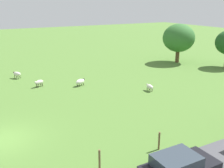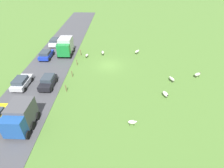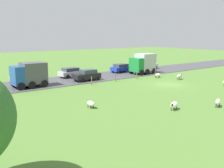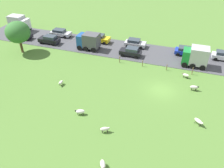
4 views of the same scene
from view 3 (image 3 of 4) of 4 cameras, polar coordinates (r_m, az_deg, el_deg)
The scene contains 18 objects.
ground_plane at distance 36.52m, azimuth 11.75°, elevation -0.11°, with size 160.00×160.00×0.00m, color #517A33.
road_strip at distance 44.37m, azimuth 0.91°, elevation 2.02°, with size 8.00×80.00×0.06m, color #47474C.
sheep_1 at distance 24.27m, azimuth 13.26°, elevation -4.38°, with size 0.92×1.31×0.77m.
sheep_2 at distance 26.48m, azimuth 21.89°, elevation -3.58°, with size 0.89×1.18×0.75m.
sheep_3 at distance 24.29m, azimuth -4.63°, elevation -4.20°, with size 1.06×0.49×0.69m.
sheep_5 at distance 41.70m, azimuth 9.79°, elevation 1.96°, with size 0.70×1.19×0.72m.
sheep_6 at distance 40.76m, azimuth 14.32°, elevation 1.67°, with size 0.66×1.26×0.82m.
fence_post_0 at distance 43.26m, azimuth 9.32°, elevation 2.48°, with size 0.12×0.12×1.29m, color brown.
fence_post_1 at distance 40.40m, azimuth 5.34°, elevation 1.88°, with size 0.12×0.12×1.11m, color brown.
fence_post_2 at distance 37.76m, azimuth 0.78°, elevation 1.34°, with size 0.12×0.12×1.15m, color brown.
fence_post_3 at distance 35.40m, azimuth -4.43°, elevation 0.71°, with size 0.12×0.12×1.18m, color brown.
truck_0 at distance 34.90m, azimuth -17.42°, elevation 2.02°, with size 2.70×4.11×3.12m.
truck_1 at distance 45.32m, azimuth 6.71°, elevation 4.45°, with size 2.77×4.10×3.40m.
car_0 at distance 38.63m, azimuth -18.14°, elevation 1.53°, with size 2.13×4.10×1.65m.
car_2 at distance 41.88m, azimuth -8.66°, elevation 2.53°, with size 2.16×4.13×1.52m.
car_4 at distance 51.52m, azimuth 7.63°, elevation 4.09°, with size 1.97×4.21×1.60m.
car_5 at distance 46.94m, azimuth 2.10°, elevation 3.51°, with size 2.17×3.98×1.53m.
car_6 at distance 38.55m, azimuth -5.42°, elevation 1.97°, with size 2.06×3.95×1.61m.
Camera 3 is at (-23.30, 27.33, 6.65)m, focal length 42.38 mm.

